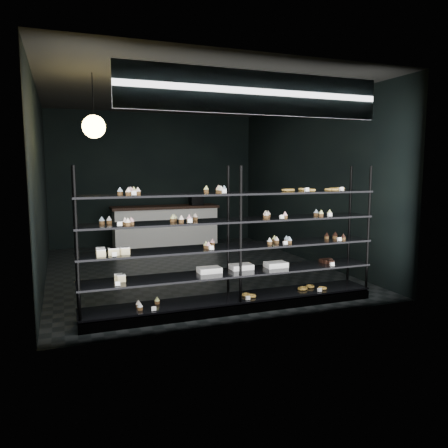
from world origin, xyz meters
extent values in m
cube|color=black|center=(0.00, 0.00, 0.01)|extent=(5.00, 6.00, 0.01)
cube|color=black|center=(0.00, 0.00, 3.20)|extent=(5.00, 6.00, 0.01)
cube|color=black|center=(0.00, 3.00, 1.60)|extent=(5.00, 0.01, 3.20)
cube|color=black|center=(0.00, -3.00, 1.60)|extent=(5.00, 0.01, 3.20)
cube|color=black|center=(-2.50, 0.00, 1.60)|extent=(0.01, 6.00, 3.20)
cube|color=black|center=(2.50, 0.00, 1.60)|extent=(0.01, 6.00, 3.20)
cube|color=black|center=(-0.08, -2.45, 0.06)|extent=(4.00, 0.50, 0.12)
cylinder|color=black|center=(-2.05, -2.67, 0.99)|extent=(0.04, 0.04, 1.85)
cylinder|color=black|center=(-2.05, -2.23, 0.99)|extent=(0.04, 0.04, 1.85)
cylinder|color=black|center=(-0.08, -2.67, 0.99)|extent=(0.04, 0.04, 1.85)
cylinder|color=black|center=(-0.08, -2.23, 0.99)|extent=(0.04, 0.04, 1.85)
cylinder|color=black|center=(1.89, -2.67, 0.99)|extent=(0.04, 0.04, 1.85)
cylinder|color=black|center=(1.89, -2.23, 0.99)|extent=(0.04, 0.04, 1.85)
cube|color=black|center=(-0.08, -2.45, 0.15)|extent=(4.00, 0.50, 0.03)
cube|color=black|center=(-0.08, -2.45, 0.50)|extent=(4.00, 0.50, 0.02)
cube|color=black|center=(-0.08, -2.45, 0.85)|extent=(4.00, 0.50, 0.02)
cube|color=black|center=(-0.08, -2.45, 1.20)|extent=(4.00, 0.50, 0.02)
cube|color=black|center=(-0.08, -2.45, 1.55)|extent=(4.00, 0.50, 0.02)
cube|color=white|center=(-1.40, -2.63, 1.59)|extent=(0.06, 0.04, 0.06)
cube|color=white|center=(-0.30, -2.63, 1.59)|extent=(0.06, 0.04, 0.06)
cube|color=white|center=(0.84, -2.63, 1.59)|extent=(0.05, 0.04, 0.06)
cube|color=white|center=(1.48, -2.63, 1.59)|extent=(0.06, 0.04, 0.06)
cube|color=white|center=(-1.59, -2.63, 1.24)|extent=(0.06, 0.04, 0.06)
cube|color=white|center=(-0.76, -2.63, 1.24)|extent=(0.05, 0.04, 0.06)
cube|color=white|center=(0.52, -2.63, 1.24)|extent=(0.05, 0.04, 0.06)
cube|color=white|center=(1.25, -2.63, 1.24)|extent=(0.06, 0.04, 0.06)
cube|color=white|center=(-1.65, -2.63, 0.89)|extent=(0.06, 0.04, 0.06)
cube|color=white|center=(-0.43, -2.63, 0.89)|extent=(0.06, 0.04, 0.06)
cube|color=white|center=(0.55, -2.63, 0.89)|extent=(0.05, 0.04, 0.06)
cube|color=white|center=(1.44, -2.63, 0.89)|extent=(0.06, 0.04, 0.06)
cube|color=white|center=(-1.67, -2.63, 0.54)|extent=(0.06, 0.04, 0.06)
cube|color=white|center=(1.33, -2.63, 0.54)|extent=(0.06, 0.04, 0.06)
cube|color=white|center=(-1.24, -2.63, 0.19)|extent=(0.06, 0.04, 0.06)
cube|color=white|center=(-0.01, -2.63, 0.19)|extent=(0.05, 0.04, 0.06)
cube|color=white|center=(1.13, -2.63, 0.19)|extent=(0.06, 0.04, 0.06)
cube|color=#0D1E45|center=(0.00, -2.92, 2.75)|extent=(3.20, 0.04, 0.45)
cube|color=white|center=(0.00, -2.94, 2.75)|extent=(3.30, 0.02, 0.50)
cylinder|color=black|center=(-1.72, -1.27, 2.89)|extent=(0.01, 0.01, 0.57)
sphere|color=#FFCC59|center=(-1.72, -1.27, 2.45)|extent=(0.32, 0.32, 0.32)
cube|color=silver|center=(0.12, 2.50, 0.46)|extent=(2.43, 0.60, 0.92)
cube|color=black|center=(0.12, 2.50, 0.95)|extent=(2.53, 0.65, 0.06)
cube|color=black|center=(0.89, 2.50, 1.10)|extent=(0.30, 0.30, 0.25)
camera|label=1|loc=(-2.19, -7.71, 1.88)|focal=35.00mm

